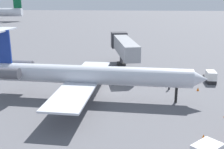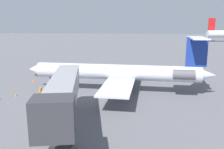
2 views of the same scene
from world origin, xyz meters
TOP-DOWN VIEW (x-y plane):
  - ground_plane at (0.00, 0.00)m, footprint 400.00×400.00m
  - regional_jet at (-3.03, 2.55)m, footprint 22.00×31.36m
  - jet_bridge at (13.62, -2.44)m, footprint 16.87×6.08m
  - ground_crew_marshaller at (1.46, -9.80)m, footprint 0.46×0.37m
  - baggage_tug_trailing at (-14.15, -15.59)m, footprint 3.69×3.93m
  - cargo_container_uld at (-17.95, -10.63)m, footprint 2.97×2.98m
  - traffic_cone_near at (1.16, -14.00)m, footprint 0.36×0.36m
  - traffic_cone_mid at (-13.66, -11.40)m, footprint 0.36×0.36m
  - traffic_cone_far at (-8.18, -15.16)m, footprint 0.36×0.36m

SIDE VIEW (x-z plane):
  - ground_plane at x=0.00m, z-range -0.10..0.00m
  - traffic_cone_near at x=1.16m, z-range 0.00..0.55m
  - traffic_cone_mid at x=-13.66m, z-range 0.00..0.55m
  - traffic_cone_far at x=-8.18m, z-range 0.00..0.55m
  - baggage_tug_trailing at x=-14.15m, z-range -0.11..1.79m
  - ground_crew_marshaller at x=1.46m, z-range 0.01..1.70m
  - cargo_container_uld at x=-17.95m, z-range 0.00..1.86m
  - regional_jet at x=-3.03m, z-range -1.19..8.00m
  - jet_bridge at x=13.62m, z-range 1.36..7.45m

